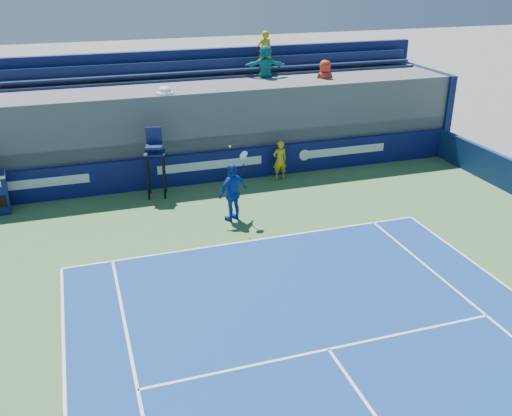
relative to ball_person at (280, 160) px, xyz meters
name	(u,v)px	position (x,y,z in m)	size (l,w,h in m)	color
ball_person	(280,160)	(0.00, 0.00, 0.00)	(0.55, 0.36, 1.51)	gold
back_hoarding	(210,167)	(-2.61, 0.51, -0.17)	(20.40, 0.21, 1.20)	#0D124C
umpire_chair	(155,155)	(-4.75, -0.26, 0.76)	(0.83, 0.83, 2.48)	black
tennis_player	(233,192)	(-2.73, -3.06, 0.20)	(1.21, 0.89, 2.57)	#143AA6
stadium_seating	(197,121)	(-2.59, 2.56, 1.08)	(21.00, 4.05, 5.10)	#55555A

